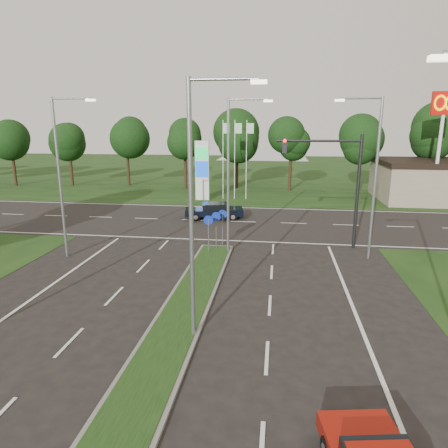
# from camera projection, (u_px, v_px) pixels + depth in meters

# --- Properties ---
(verge_far) EXTENTS (160.00, 50.00, 0.02)m
(verge_far) POSITION_uv_depth(u_px,v_px,m) (254.00, 175.00, 61.81)
(verge_far) COLOR black
(verge_far) RESTS_ON ground
(cross_road) EXTENTS (160.00, 12.00, 0.02)m
(cross_road) POSITION_uv_depth(u_px,v_px,m) (231.00, 221.00, 32.01)
(cross_road) COLOR black
(cross_road) RESTS_ON ground
(median_kerb) EXTENTS (2.00, 26.00, 0.12)m
(median_kerb) POSITION_uv_depth(u_px,v_px,m) (156.00, 365.00, 12.76)
(median_kerb) COLOR slate
(median_kerb) RESTS_ON ground
(streetlight_median_near) EXTENTS (2.53, 0.22, 9.00)m
(streetlight_median_near) POSITION_uv_depth(u_px,v_px,m) (197.00, 200.00, 13.34)
(streetlight_median_near) COLOR gray
(streetlight_median_near) RESTS_ON ground
(streetlight_median_far) EXTENTS (2.53, 0.22, 9.00)m
(streetlight_median_far) POSITION_uv_depth(u_px,v_px,m) (232.00, 169.00, 22.96)
(streetlight_median_far) COLOR gray
(streetlight_median_far) RESTS_ON ground
(streetlight_left_far) EXTENTS (2.53, 0.22, 9.00)m
(streetlight_left_far) POSITION_uv_depth(u_px,v_px,m) (62.00, 170.00, 22.25)
(streetlight_left_far) COLOR gray
(streetlight_left_far) RESTS_ON ground
(streetlight_right_far) EXTENTS (2.53, 0.22, 9.00)m
(streetlight_right_far) POSITION_uv_depth(u_px,v_px,m) (372.00, 171.00, 21.93)
(streetlight_right_far) COLOR gray
(streetlight_right_far) RESTS_ON ground
(traffic_signal) EXTENTS (5.10, 0.42, 7.00)m
(traffic_signal) POSITION_uv_depth(u_px,v_px,m) (337.00, 174.00, 24.17)
(traffic_signal) COLOR black
(traffic_signal) RESTS_ON ground
(median_signs) EXTENTS (1.16, 1.76, 2.38)m
(median_signs) POSITION_uv_depth(u_px,v_px,m) (216.00, 223.00, 24.28)
(median_signs) COLOR gray
(median_signs) RESTS_ON ground
(gas_pylon) EXTENTS (5.80, 1.26, 8.00)m
(gas_pylon) POSITION_uv_depth(u_px,v_px,m) (204.00, 169.00, 40.43)
(gas_pylon) COLOR silver
(gas_pylon) RESTS_ON ground
(mcdonalds_sign) EXTENTS (2.20, 0.47, 10.40)m
(mcdonalds_sign) POSITION_uv_depth(u_px,v_px,m) (443.00, 120.00, 35.38)
(mcdonalds_sign) COLOR silver
(mcdonalds_sign) RESTS_ON ground
(treeline_far) EXTENTS (6.00, 6.00, 9.90)m
(treeline_far) POSITION_uv_depth(u_px,v_px,m) (248.00, 131.00, 45.66)
(treeline_far) COLOR black
(treeline_far) RESTS_ON ground
(navy_sedan) EXTENTS (4.95, 2.73, 1.29)m
(navy_sedan) POSITION_uv_depth(u_px,v_px,m) (214.00, 210.00, 32.85)
(navy_sedan) COLOR black
(navy_sedan) RESTS_ON ground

